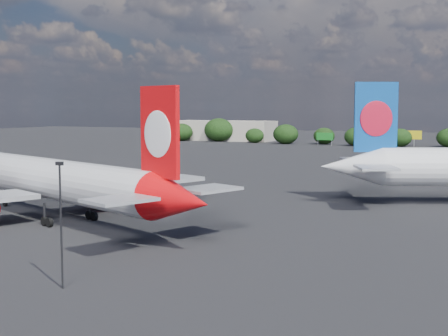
% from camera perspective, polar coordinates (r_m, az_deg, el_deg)
% --- Properties ---
extents(ground, '(500.00, 500.00, 0.00)m').
position_cam_1_polar(ground, '(109.86, 2.62, -1.57)').
color(ground, black).
rests_on(ground, ground).
extents(qantas_airliner, '(46.51, 44.76, 15.78)m').
position_cam_1_polar(qantas_airliner, '(76.37, -14.29, -1.29)').
color(qantas_airliner, white).
rests_on(qantas_airliner, ground).
extents(apron_lamp_post, '(0.55, 0.30, 9.69)m').
position_cam_1_polar(apron_lamp_post, '(48.56, -14.69, -4.39)').
color(apron_lamp_post, black).
rests_on(apron_lamp_post, ground).
extents(terminal_building, '(42.00, 16.00, 8.00)m').
position_cam_1_polar(terminal_building, '(256.10, -0.08, 3.45)').
color(terminal_building, '#A0978A').
rests_on(terminal_building, ground).
extents(highway_sign, '(6.00, 0.30, 4.50)m').
position_cam_1_polar(highway_sign, '(225.25, 9.20, 2.85)').
color(highway_sign, '#14661C').
rests_on(highway_sign, ground).
extents(billboard_yellow, '(5.00, 0.30, 5.50)m').
position_cam_1_polar(billboard_yellow, '(225.37, 17.00, 2.87)').
color(billboard_yellow, gold).
rests_on(billboard_yellow, ground).
extents(horizon_treeline, '(207.32, 15.20, 9.17)m').
position_cam_1_polar(horizon_treeline, '(225.14, 14.29, 2.87)').
color(horizon_treeline, black).
rests_on(horizon_treeline, ground).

